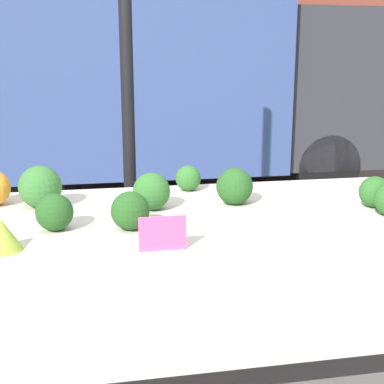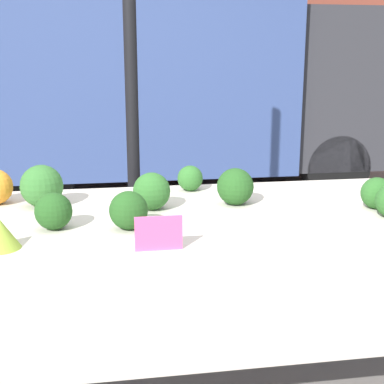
{
  "view_description": "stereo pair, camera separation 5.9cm",
  "coord_description": "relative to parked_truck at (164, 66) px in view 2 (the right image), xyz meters",
  "views": [
    {
      "loc": [
        -0.4,
        -2.1,
        1.4
      ],
      "look_at": [
        0.0,
        0.0,
        0.87
      ],
      "focal_mm": 50.0,
      "sensor_mm": 36.0,
      "label": 1
    },
    {
      "loc": [
        -0.34,
        -2.11,
        1.4
      ],
      "look_at": [
        0.0,
        0.0,
        0.87
      ],
      "focal_mm": 50.0,
      "sensor_mm": 36.0,
      "label": 2
    }
  ],
  "objects": [
    {
      "name": "ground_plane",
      "position": [
        -0.31,
        -3.86,
        -1.33
      ],
      "size": [
        40.0,
        40.0,
        0.0
      ],
      "primitive_type": "plane",
      "color": "slate"
    },
    {
      "name": "tent_pole",
      "position": [
        -0.51,
        -3.05,
        0.02
      ],
      "size": [
        0.07,
        0.07,
        2.71
      ],
      "color": "black",
      "rests_on": "ground_plane"
    },
    {
      "name": "parked_truck",
      "position": [
        0.0,
        0.0,
        0.0
      ],
      "size": [
        4.34,
        2.28,
        2.52
      ],
      "color": "#384C84",
      "rests_on": "ground_plane"
    },
    {
      "name": "market_table",
      "position": [
        -0.31,
        -3.93,
        -0.63
      ],
      "size": [
        2.17,
        0.93,
        0.79
      ],
      "color": "beige",
      "rests_on": "ground_plane"
    },
    {
      "name": "broccoli_head_1",
      "position": [
        -0.86,
        -4.03,
        -0.47
      ],
      "size": [
        0.14,
        0.14,
        0.14
      ],
      "color": "#23511E",
      "rests_on": "market_table"
    },
    {
      "name": "broccoli_head_3",
      "position": [
        -0.11,
        -3.8,
        -0.46
      ],
      "size": [
        0.16,
        0.16,
        0.16
      ],
      "color": "#23511E",
      "rests_on": "market_table"
    },
    {
      "name": "broccoli_head_4",
      "position": [
        -0.27,
        -3.52,
        -0.48
      ],
      "size": [
        0.12,
        0.12,
        0.12
      ],
      "color": "#2D6628",
      "rests_on": "market_table"
    },
    {
      "name": "broccoli_head_5",
      "position": [
        -0.48,
        -3.82,
        -0.46
      ],
      "size": [
        0.16,
        0.16,
        0.16
      ],
      "color": "#2D6628",
      "rests_on": "market_table"
    },
    {
      "name": "broccoli_head_6",
      "position": [
        -0.58,
        -4.07,
        -0.47
      ],
      "size": [
        0.14,
        0.14,
        0.14
      ],
      "color": "#23511E",
      "rests_on": "market_table"
    },
    {
      "name": "broccoli_head_7",
      "position": [
        0.46,
        -3.95,
        -0.47
      ],
      "size": [
        0.13,
        0.13,
        0.13
      ],
      "color": "#285B23",
      "rests_on": "market_table"
    },
    {
      "name": "broccoli_head_8",
      "position": [
        -0.93,
        -3.7,
        -0.45
      ],
      "size": [
        0.18,
        0.18,
        0.18
      ],
      "color": "#336B2D",
      "rests_on": "market_table"
    },
    {
      "name": "price_sign",
      "position": [
        -0.5,
        -4.32,
        -0.48
      ],
      "size": [
        0.16,
        0.01,
        0.12
      ],
      "color": "#F45B9E",
      "rests_on": "market_table"
    }
  ]
}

